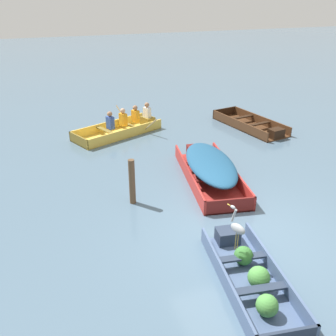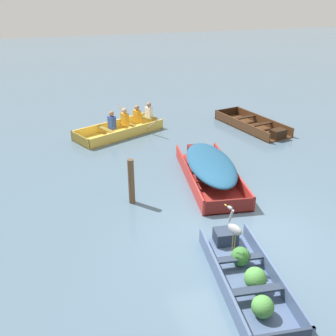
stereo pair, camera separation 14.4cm
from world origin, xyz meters
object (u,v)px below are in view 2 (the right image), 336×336
at_px(skiff_red_near_moored, 210,166).
at_px(mooring_post, 131,182).
at_px(heron_on_dinghy, 234,228).
at_px(skiff_dark_varnish_mid_moored, 254,126).
at_px(rowboat_yellow_with_crew, 125,127).
at_px(dinghy_slate_blue_foreground, 247,276).

height_order(skiff_red_near_moored, mooring_post, mooring_post).
bearing_deg(heron_on_dinghy, mooring_post, 111.03).
distance_m(skiff_dark_varnish_mid_moored, heron_on_dinghy, 8.08).
bearing_deg(heron_on_dinghy, rowboat_yellow_with_crew, 90.78).
relative_size(dinghy_slate_blue_foreground, mooring_post, 2.49).
bearing_deg(heron_on_dinghy, skiff_dark_varnish_mid_moored, 55.57).
relative_size(dinghy_slate_blue_foreground, skiff_red_near_moored, 0.78).
bearing_deg(skiff_dark_varnish_mid_moored, heron_on_dinghy, -124.43).
bearing_deg(skiff_red_near_moored, dinghy_slate_blue_foreground, -106.05).
relative_size(dinghy_slate_blue_foreground, rowboat_yellow_with_crew, 0.84).
distance_m(skiff_dark_varnish_mid_moored, mooring_post, 6.79).
relative_size(skiff_red_near_moored, heron_on_dinghy, 4.38).
xyz_separation_m(skiff_red_near_moored, heron_on_dinghy, (-1.18, -3.41, 0.49)).
xyz_separation_m(dinghy_slate_blue_foreground, mooring_post, (-1.20, 3.39, 0.42)).
relative_size(skiff_dark_varnish_mid_moored, mooring_post, 2.85).
distance_m(dinghy_slate_blue_foreground, skiff_dark_varnish_mid_moored, 8.38).
distance_m(dinghy_slate_blue_foreground, rowboat_yellow_with_crew, 8.31).
distance_m(skiff_dark_varnish_mid_moored, rowboat_yellow_with_crew, 4.82).
height_order(skiff_dark_varnish_mid_moored, rowboat_yellow_with_crew, rowboat_yellow_with_crew).
xyz_separation_m(skiff_dark_varnish_mid_moored, rowboat_yellow_with_crew, (-4.66, 1.23, 0.11)).
relative_size(skiff_dark_varnish_mid_moored, heron_on_dinghy, 3.88).
height_order(skiff_red_near_moored, rowboat_yellow_with_crew, rowboat_yellow_with_crew).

